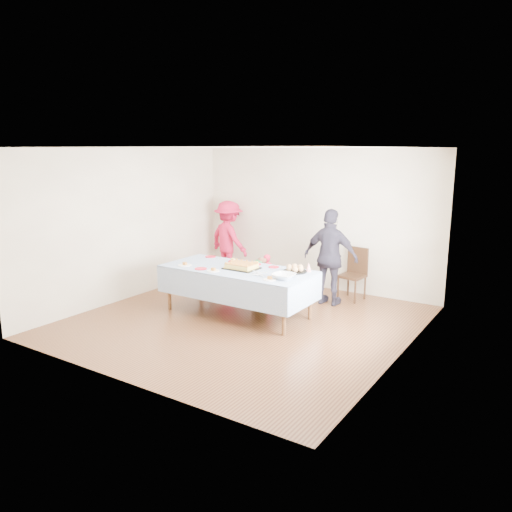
{
  "coord_description": "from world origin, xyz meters",
  "views": [
    {
      "loc": [
        4.26,
        -6.21,
        2.67
      ],
      "look_at": [
        0.05,
        0.3,
        1.01
      ],
      "focal_mm": 35.0,
      "sensor_mm": 36.0,
      "label": 1
    }
  ],
  "objects_px": {
    "party_table": "(237,272)",
    "dining_chair": "(354,271)",
    "adult_left": "(229,239)",
    "birthday_cake": "(242,266)"
  },
  "relations": [
    {
      "from": "party_table",
      "to": "adult_left",
      "type": "relative_size",
      "value": 1.54
    },
    {
      "from": "party_table",
      "to": "dining_chair",
      "type": "distance_m",
      "value": 2.28
    },
    {
      "from": "party_table",
      "to": "birthday_cake",
      "type": "relative_size",
      "value": 4.71
    },
    {
      "from": "dining_chair",
      "to": "birthday_cake",
      "type": "bearing_deg",
      "value": -114.53
    },
    {
      "from": "birthday_cake",
      "to": "adult_left",
      "type": "distance_m",
      "value": 2.56
    },
    {
      "from": "party_table",
      "to": "dining_chair",
      "type": "height_order",
      "value": "dining_chair"
    },
    {
      "from": "birthday_cake",
      "to": "adult_left",
      "type": "bearing_deg",
      "value": 130.7
    },
    {
      "from": "adult_left",
      "to": "birthday_cake",
      "type": "bearing_deg",
      "value": 146.73
    },
    {
      "from": "dining_chair",
      "to": "adult_left",
      "type": "relative_size",
      "value": 0.58
    },
    {
      "from": "party_table",
      "to": "adult_left",
      "type": "xyz_separation_m",
      "value": [
        -1.6,
        1.96,
        0.09
      ]
    }
  ]
}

